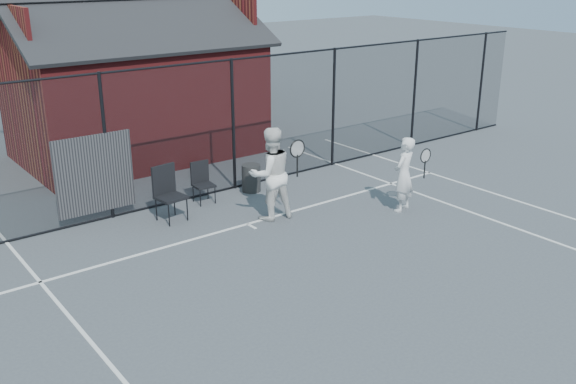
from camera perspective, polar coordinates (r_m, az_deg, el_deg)
ground at (r=10.80m, az=5.37°, el=-7.75°), size 80.00×80.00×0.00m
court_lines at (r=10.00m, az=10.57°, el=-10.41°), size 11.02×18.00×0.01m
fence at (r=13.97m, az=-9.40°, el=4.87°), size 22.04×3.00×3.00m
clubhouse at (r=17.79m, az=-13.34°, el=8.33°), size 6.50×4.36×4.19m
player_front at (r=13.59m, az=10.27°, el=1.56°), size 0.76×0.60×1.60m
player_back at (r=12.92m, az=-1.54°, el=1.64°), size 1.09×0.86×1.91m
chair_left at (r=13.12m, az=-10.38°, el=-0.25°), size 0.60×0.62×1.11m
chair_right at (r=14.04m, az=-7.51°, el=0.76°), size 0.46×0.47×0.89m
waste_bin at (r=14.70m, az=-3.29°, el=1.25°), size 0.50×0.50×0.63m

